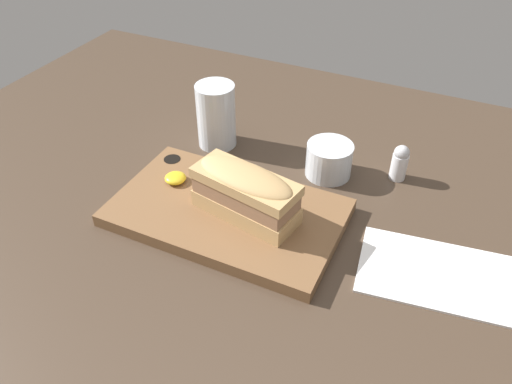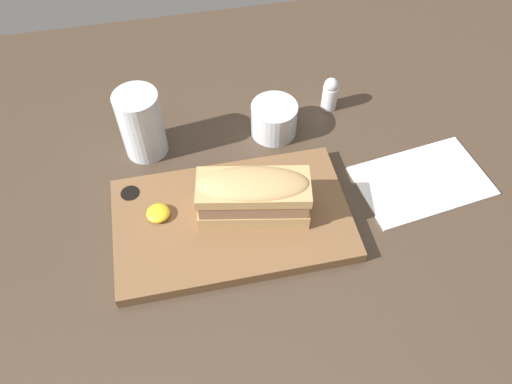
{
  "view_description": "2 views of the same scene",
  "coord_description": "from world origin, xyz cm",
  "views": [
    {
      "loc": [
        24.38,
        -52.43,
        55.96
      ],
      "look_at": [
        -0.83,
        0.99,
        8.22
      ],
      "focal_mm": 35.0,
      "sensor_mm": 36.0,
      "label": 1
    },
    {
      "loc": [
        -10.6,
        -43.04,
        67.77
      ],
      "look_at": [
        -1.87,
        -0.73,
        10.27
      ],
      "focal_mm": 35.0,
      "sensor_mm": 36.0,
      "label": 2
    }
  ],
  "objects": [
    {
      "name": "water_glass",
      "position": [
        -17.43,
        18.56,
        7.36
      ],
      "size": [
        7.36,
        7.36,
        12.37
      ],
      "color": "silver",
      "rests_on": "dining_table"
    },
    {
      "name": "wine_glass",
      "position": [
        5.29,
        18.26,
        4.71
      ],
      "size": [
        8.17,
        8.17,
        6.09
      ],
      "color": "silver",
      "rests_on": "dining_table"
    },
    {
      "name": "salt_shaker",
      "position": [
        16.83,
        22.34,
        5.42
      ],
      "size": [
        2.85,
        2.85,
        6.73
      ],
      "color": "white",
      "rests_on": "dining_table"
    },
    {
      "name": "serving_board",
      "position": [
        -5.59,
        -0.12,
        3.08
      ],
      "size": [
        36.35,
        21.57,
        2.21
      ],
      "color": "brown",
      "rests_on": "dining_table"
    },
    {
      "name": "napkin",
      "position": [
        27.04,
        1.87,
        2.2
      ],
      "size": [
        23.04,
        16.2,
        0.4
      ],
      "rotation": [
        0.0,
        0.0,
        0.14
      ],
      "color": "white",
      "rests_on": "dining_table"
    },
    {
      "name": "mustard_dollop",
      "position": [
        -16.54,
        2.31,
        4.88
      ],
      "size": [
        3.61,
        3.61,
        1.45
      ],
      "color": "gold",
      "rests_on": "serving_board"
    },
    {
      "name": "sandwich",
      "position": [
        -2.12,
        0.37,
        8.66
      ],
      "size": [
        17.58,
        9.65,
        8.36
      ],
      "rotation": [
        0.0,
        0.0,
        -0.19
      ],
      "color": "tan",
      "rests_on": "serving_board"
    },
    {
      "name": "dining_table",
      "position": [
        0.0,
        0.0,
        1.0
      ],
      "size": [
        147.72,
        115.89,
        2.0
      ],
      "color": "#423326",
      "rests_on": "ground"
    }
  ]
}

